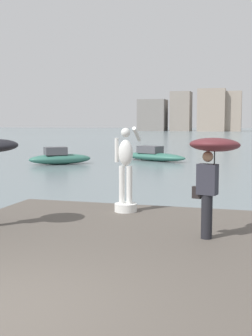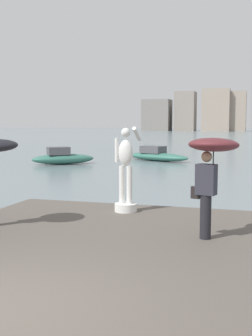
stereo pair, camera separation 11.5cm
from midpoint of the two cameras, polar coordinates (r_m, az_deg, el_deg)
The scene contains 7 objects.
ground_plane at distance 44.67m, azimuth 12.61°, elevation 2.32°, with size 400.00×400.00×0.00m, color slate.
pier at distance 7.65m, azimuth -8.08°, elevation -13.04°, with size 6.76×10.16×0.40m, color #564F47.
statue_white_figure at distance 11.18m, azimuth 0.27°, elevation -1.07°, with size 0.58×0.85×2.19m.
onlooker_right at distance 8.61m, azimuth 11.43°, elevation 1.09°, with size 1.18×1.19×2.01m.
boat_mid at distance 31.11m, azimuth 4.12°, elevation 1.65°, with size 5.32×3.55×1.04m.
boat_far at distance 28.69m, azimuth -8.19°, elevation 1.34°, with size 4.08×3.51×1.13m.
distant_skyline at distance 146.72m, azimuth 12.98°, elevation 7.03°, with size 62.01×12.62×13.65m.
Camera 2 is at (3.10, -4.47, 2.67)m, focal length 46.66 mm.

